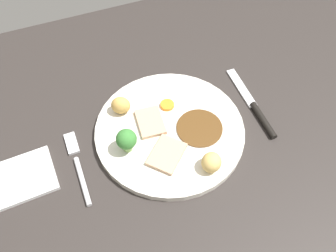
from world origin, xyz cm
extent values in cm
cube|color=#2B2623|center=(0.00, 0.00, 1.80)|extent=(120.00, 84.00, 3.60)
cylinder|color=silver|center=(-0.34, 1.94, 4.30)|extent=(27.67, 27.67, 1.40)
cylinder|color=#563819|center=(5.15, -0.36, 5.15)|extent=(8.53, 8.53, 0.30)
cube|color=tan|center=(-2.57, -3.22, 5.40)|extent=(8.32, 8.25, 0.80)
cube|color=tan|center=(-2.92, 4.35, 5.40)|extent=(5.15, 6.84, 0.80)
ellipsoid|color=tan|center=(-7.06, 9.09, 6.72)|extent=(4.60, 4.33, 3.45)
ellipsoid|color=#D8B260|center=(3.61, -8.11, 6.72)|extent=(4.95, 4.95, 3.44)
cylinder|color=orange|center=(1.48, 7.05, 5.32)|extent=(2.65, 2.65, 0.64)
cylinder|color=#8CB766|center=(-8.50, 0.56, 5.90)|extent=(1.67, 1.67, 1.81)
sphere|color=#387A33|center=(-8.50, 0.56, 8.08)|extent=(3.65, 3.65, 3.65)
cylinder|color=silver|center=(-17.60, -2.22, 4.05)|extent=(0.97, 9.51, 0.90)
cube|color=silver|center=(-17.66, 6.03, 3.90)|extent=(2.04, 4.52, 0.60)
cylinder|color=black|center=(17.55, -2.09, 4.20)|extent=(1.31, 8.52, 1.20)
cube|color=silver|center=(17.67, 6.90, 3.80)|extent=(1.84, 10.52, 0.40)
cube|color=white|center=(-27.16, 2.07, 4.00)|extent=(11.46, 9.57, 0.80)
camera|label=1|loc=(-14.10, -33.73, 60.23)|focal=39.01mm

